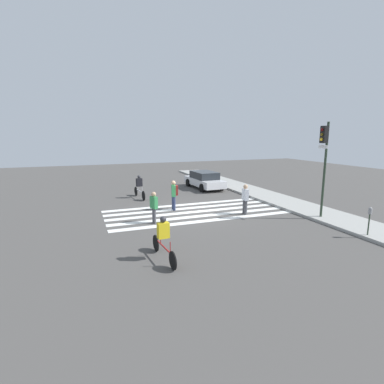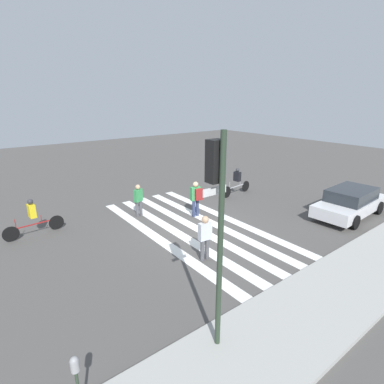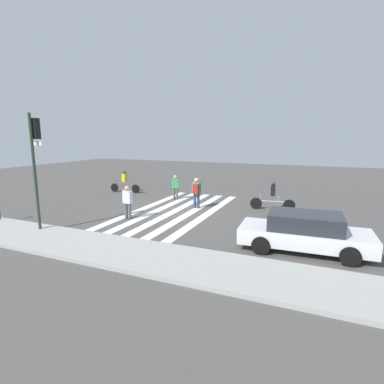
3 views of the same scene
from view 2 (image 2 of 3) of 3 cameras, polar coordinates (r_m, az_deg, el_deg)
ground_plane at (r=13.38m, az=0.49°, el=-6.73°), size 60.00×60.00×0.00m
sidewalk_curb at (r=9.86m, az=24.60°, el=-17.75°), size 36.00×2.50×0.14m
crosswalk_stripes at (r=13.38m, az=0.49°, el=-6.72°), size 4.21×10.00×0.01m
traffic_light at (r=5.99m, az=4.83°, el=-2.48°), size 0.60×0.50×4.96m
parking_meter at (r=6.31m, az=-21.25°, el=-29.47°), size 0.15×0.15×1.35m
pedestrian_adult_yellow_jacket at (r=10.48m, az=2.48°, el=-8.29°), size 0.48×0.25×1.67m
pedestrian_child_with_backpack at (r=14.53m, az=-10.17°, el=-1.22°), size 0.48×0.33×1.58m
pedestrian_adult_blue_shirt at (r=14.21m, az=0.81°, el=-0.85°), size 0.52×0.47×1.74m
cyclist_mid_street at (r=17.75m, az=8.57°, el=2.21°), size 2.41×0.42×1.60m
cyclist_near_curb at (r=13.97m, az=-28.10°, el=-4.03°), size 2.38×0.42×1.59m
car_parked_far_curb at (r=16.28m, az=27.91°, el=-1.69°), size 4.53×2.06×1.38m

